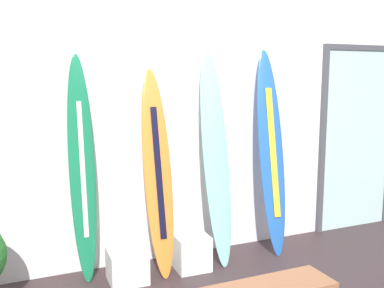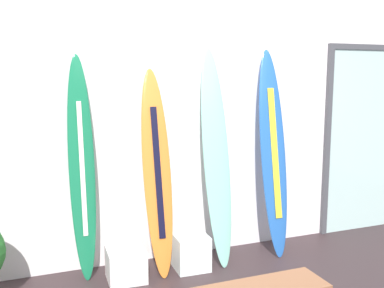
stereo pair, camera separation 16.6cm
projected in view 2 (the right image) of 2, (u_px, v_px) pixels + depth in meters
wall_back at (194, 117)px, 4.51m from camera, size 7.20×0.20×2.80m
surfboard_emerald at (82, 171)px, 3.92m from camera, size 0.23×0.28×2.00m
surfboard_sunset at (157, 174)px, 4.06m from camera, size 0.27×0.48×1.88m
surfboard_seafoam at (216, 157)px, 4.27m from camera, size 0.27×0.48×2.09m
surfboard_cobalt at (273, 154)px, 4.49m from camera, size 0.29×0.46×2.08m
display_block_left at (191, 252)px, 4.21m from camera, size 0.32×0.32×0.33m
display_block_center at (126, 264)px, 3.98m from camera, size 0.34×0.34×0.29m
glass_door at (363, 136)px, 5.18m from camera, size 1.08×0.06×2.16m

